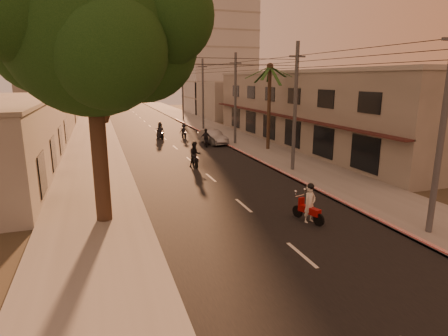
{
  "coord_description": "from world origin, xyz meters",
  "views": [
    {
      "loc": [
        -6.99,
        -15.41,
        6.54
      ],
      "look_at": [
        -0.09,
        4.94,
        1.39
      ],
      "focal_mm": 30.0,
      "sensor_mm": 36.0,
      "label": 1
    }
  ],
  "objects": [
    {
      "name": "filler_right",
      "position": [
        14.0,
        45.0,
        3.0
      ],
      "size": [
        8.0,
        14.0,
        6.0
      ],
      "primitive_type": "cube",
      "color": "gray",
      "rests_on": "ground"
    },
    {
      "name": "scooter_red",
      "position": [
        2.04,
        -1.11,
        0.84
      ],
      "size": [
        0.96,
        1.88,
        1.9
      ],
      "rotation": [
        0.0,
        0.0,
        0.27
      ],
      "color": "black",
      "rests_on": "ground"
    },
    {
      "name": "scooter_far_a",
      "position": [
        -0.49,
        25.74,
        0.87
      ],
      "size": [
        1.13,
        1.92,
        1.91
      ],
      "rotation": [
        0.0,
        0.0,
        0.22
      ],
      "color": "black",
      "rests_on": "ground"
    },
    {
      "name": "scooter_far_b",
      "position": [
        2.23,
        25.96,
        0.75
      ],
      "size": [
        1.06,
        1.68,
        1.65
      ],
      "rotation": [
        0.0,
        0.0,
        0.05
      ],
      "color": "black",
      "rests_on": "ground"
    },
    {
      "name": "sidewalk_left",
      "position": [
        -7.5,
        20.0,
        0.06
      ],
      "size": [
        5.0,
        140.0,
        0.12
      ],
      "primitive_type": "cube",
      "color": "slate",
      "rests_on": "ground"
    },
    {
      "name": "distant_tower",
      "position": [
        16.0,
        56.0,
        14.0
      ],
      "size": [
        12.1,
        12.1,
        28.0
      ],
      "color": "#B7B5B2",
      "rests_on": "ground"
    },
    {
      "name": "palm_tree",
      "position": [
        8.0,
        16.0,
        7.15
      ],
      "size": [
        5.0,
        5.0,
        8.2
      ],
      "color": "black",
      "rests_on": "ground"
    },
    {
      "name": "curb_stripe",
      "position": [
        5.1,
        15.0,
        0.1
      ],
      "size": [
        0.2,
        60.0,
        0.2
      ],
      "primitive_type": "cube",
      "color": "#B41913",
      "rests_on": "ground"
    },
    {
      "name": "parked_car",
      "position": [
        4.07,
        20.85,
        0.71
      ],
      "size": [
        3.0,
        4.84,
        1.42
      ],
      "primitive_type": "imported",
      "rotation": [
        0.0,
        0.0,
        0.18
      ],
      "color": "gray",
      "rests_on": "ground"
    },
    {
      "name": "scooter_mid_b",
      "position": [
        3.0,
        19.68,
        0.81
      ],
      "size": [
        1.15,
        1.79,
        1.78
      ],
      "rotation": [
        0.0,
        0.0,
        -0.21
      ],
      "color": "black",
      "rests_on": "ground"
    },
    {
      "name": "sidewalk_right",
      "position": [
        7.5,
        20.0,
        0.06
      ],
      "size": [
        5.0,
        140.0,
        0.12
      ],
      "primitive_type": "cube",
      "color": "slate",
      "rests_on": "ground"
    },
    {
      "name": "filler_left_near",
      "position": [
        -14.0,
        34.0,
        2.2
      ],
      "size": [
        8.0,
        14.0,
        4.4
      ],
      "primitive_type": "cube",
      "color": "gray",
      "rests_on": "ground"
    },
    {
      "name": "broadleaf_tree",
      "position": [
        -6.61,
        2.14,
        8.48
      ],
      "size": [
        9.6,
        8.7,
        12.1
      ],
      "color": "black",
      "rests_on": "ground"
    },
    {
      "name": "road",
      "position": [
        0.0,
        20.0,
        0.01
      ],
      "size": [
        10.0,
        140.0,
        0.02
      ],
      "primitive_type": "cube",
      "color": "black",
      "rests_on": "ground"
    },
    {
      "name": "shophouse_row",
      "position": [
        13.95,
        18.0,
        3.65
      ],
      "size": [
        8.8,
        34.2,
        7.3
      ],
      "color": "gray",
      "rests_on": "ground"
    },
    {
      "name": "ground",
      "position": [
        0.0,
        0.0,
        0.0
      ],
      "size": [
        160.0,
        160.0,
        0.0
      ],
      "primitive_type": "plane",
      "color": "#383023",
      "rests_on": "ground"
    },
    {
      "name": "utility_poles",
      "position": [
        6.2,
        20.0,
        6.54
      ],
      "size": [
        1.2,
        48.26,
        9.0
      ],
      "color": "#38383A",
      "rests_on": "ground"
    },
    {
      "name": "scooter_mid_a",
      "position": [
        -0.17,
        11.58,
        0.89
      ],
      "size": [
        0.99,
        2.0,
        1.97
      ],
      "rotation": [
        0.0,
        0.0,
        -0.06
      ],
      "color": "black",
      "rests_on": "ground"
    },
    {
      "name": "filler_left_far",
      "position": [
        -14.0,
        52.0,
        3.5
      ],
      "size": [
        8.0,
        14.0,
        7.0
      ],
      "primitive_type": "cube",
      "color": "gray",
      "rests_on": "ground"
    }
  ]
}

